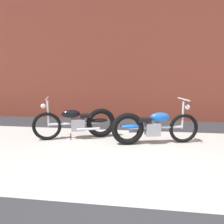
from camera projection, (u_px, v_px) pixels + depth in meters
name	position (u px, v px, depth m)	size (l,w,h in m)	color
ground_plane	(120.00, 207.00, 2.54)	(80.00, 80.00, 0.00)	#2D2D30
sidewalk_slab	(128.00, 153.00, 4.25)	(36.00, 3.50, 0.01)	#B2ADA3
brick_building_wall	(135.00, 51.00, 7.20)	(36.00, 0.50, 4.68)	brown
motorcycle_black	(81.00, 122.00, 5.19)	(1.93, 0.87, 1.03)	black
motorcycle_blue	(149.00, 127.00, 4.76)	(1.97, 0.73, 1.03)	black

